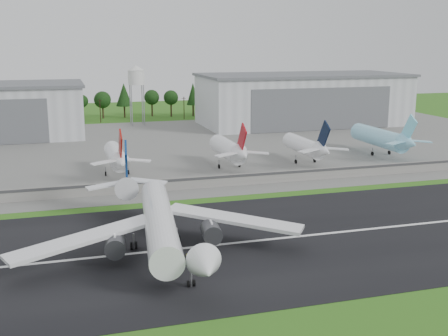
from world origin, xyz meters
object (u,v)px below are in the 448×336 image
object	(u,v)px
main_airliner	(160,228)
parked_jet_red_a	(117,157)
parked_jet_skyblue	(384,138)
parked_jet_navy	(308,147)
ground_vehicle	(200,255)
parked_jet_red_b	(231,150)

from	to	relation	value
main_airliner	parked_jet_red_a	bearing A→B (deg)	-82.06
parked_jet_red_a	parked_jet_skyblue	xyz separation A→B (m)	(95.79, 5.07, 0.43)
main_airliner	parked_jet_navy	xyz separation A→B (m)	(62.07, 66.97, 1.15)
ground_vehicle	parked_jet_skyblue	xyz separation A→B (m)	(87.92, 77.58, 5.70)
parked_jet_red_a	parked_jet_skyblue	world-z (taller)	parked_jet_skyblue
parked_jet_red_b	parked_jet_skyblue	distance (m)	59.68
ground_vehicle	parked_jet_skyblue	world-z (taller)	parked_jet_skyblue
parked_jet_red_b	parked_jet_skyblue	bearing A→B (deg)	4.84
ground_vehicle	parked_jet_navy	bearing A→B (deg)	-48.70
parked_jet_navy	parked_jet_red_a	bearing A→B (deg)	180.00
main_airliner	parked_jet_skyblue	size ratio (longest dim) A/B	1.59
parked_jet_red_b	parked_jet_navy	world-z (taller)	parked_jet_red_b
ground_vehicle	parked_jet_navy	size ratio (longest dim) A/B	0.16
main_airliner	parked_jet_navy	distance (m)	91.32
main_airliner	parked_jet_skyblue	distance (m)	118.78
main_airliner	parked_jet_red_b	xyz separation A→B (m)	(34.95, 67.01, 1.39)
parked_jet_red_a	parked_jet_navy	world-z (taller)	parked_jet_red_a
parked_jet_red_b	parked_jet_navy	xyz separation A→B (m)	(27.11, -0.04, -0.24)
ground_vehicle	parked_jet_red_b	distance (m)	78.12
ground_vehicle	parked_jet_red_a	size ratio (longest dim) A/B	0.16
parked_jet_navy	parked_jet_skyblue	distance (m)	32.75
parked_jet_red_b	parked_jet_skyblue	size ratio (longest dim) A/B	0.84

